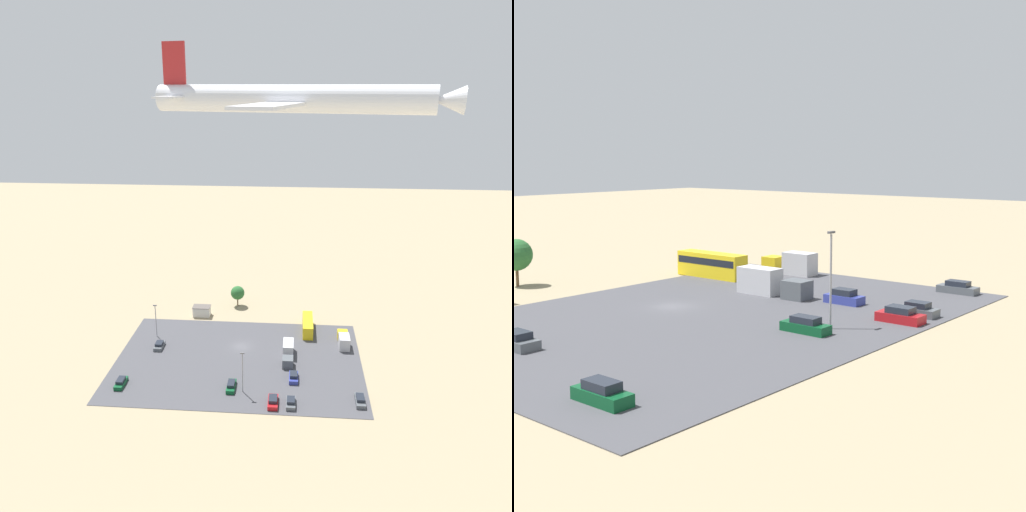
% 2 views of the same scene
% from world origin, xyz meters
% --- Properties ---
extents(ground_plane, '(400.00, 400.00, 0.00)m').
position_xyz_m(ground_plane, '(0.00, 0.00, 0.00)').
color(ground_plane, gray).
extents(parking_lot_surface, '(56.00, 38.74, 0.08)m').
position_xyz_m(parking_lot_surface, '(0.00, 6.27, 0.04)').
color(parking_lot_surface, '#424247').
rests_on(parking_lot_surface, ground).
extents(bus, '(2.59, 10.30, 3.21)m').
position_xyz_m(bus, '(-16.04, -9.52, 1.81)').
color(bus, gold).
rests_on(bus, ground).
extents(parked_car_0, '(1.84, 4.65, 1.45)m').
position_xyz_m(parked_car_0, '(-25.94, 20.42, 0.68)').
color(parked_car_0, '#4C5156').
rests_on(parked_car_0, ground).
extents(parked_car_1, '(1.98, 4.57, 1.56)m').
position_xyz_m(parked_car_1, '(-8.71, 22.33, 0.73)').
color(parked_car_1, maroon).
rests_on(parked_car_1, ground).
extents(parked_car_2, '(1.91, 4.22, 1.60)m').
position_xyz_m(parked_car_2, '(-12.70, 13.34, 0.75)').
color(parked_car_2, navy).
rests_on(parked_car_2, ground).
extents(parked_car_3, '(1.71, 4.49, 1.52)m').
position_xyz_m(parked_car_3, '(23.50, 18.28, 0.71)').
color(parked_car_3, '#0C4723').
rests_on(parked_car_3, ground).
extents(parked_car_4, '(1.84, 4.02, 1.44)m').
position_xyz_m(parked_car_4, '(-12.24, 22.36, 0.68)').
color(parked_car_4, '#4C5156').
rests_on(parked_car_4, ground).
extents(parked_car_5, '(1.94, 4.12, 1.45)m').
position_xyz_m(parked_car_5, '(19.60, 2.10, 0.69)').
color(parked_car_5, '#4C5156').
rests_on(parked_car_5, ground).
extents(parked_car_6, '(1.72, 4.69, 1.49)m').
position_xyz_m(parked_car_6, '(0.21, 17.58, 0.70)').
color(parked_car_6, '#0C4723').
rests_on(parked_car_6, ground).
extents(parked_truck_0, '(2.42, 9.31, 3.04)m').
position_xyz_m(parked_truck_0, '(-11.33, 4.12, 1.47)').
color(parked_truck_0, '#4C5156').
rests_on(parked_truck_0, ground).
extents(parked_truck_1, '(2.49, 7.78, 3.02)m').
position_xyz_m(parked_truck_1, '(-24.63, -2.77, 1.46)').
color(parked_truck_1, gold).
rests_on(parked_truck_1, ground).
extents(tree_near_shed, '(3.92, 3.92, 5.88)m').
position_xyz_m(tree_near_shed, '(3.63, -23.70, 3.91)').
color(tree_near_shed, brown).
rests_on(tree_near_shed, ground).
extents(light_pole_lot_edge, '(0.90, 0.28, 9.08)m').
position_xyz_m(light_pole_lot_edge, '(-2.29, 18.57, 5.05)').
color(light_pole_lot_edge, gray).
rests_on(light_pole_lot_edge, ground).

